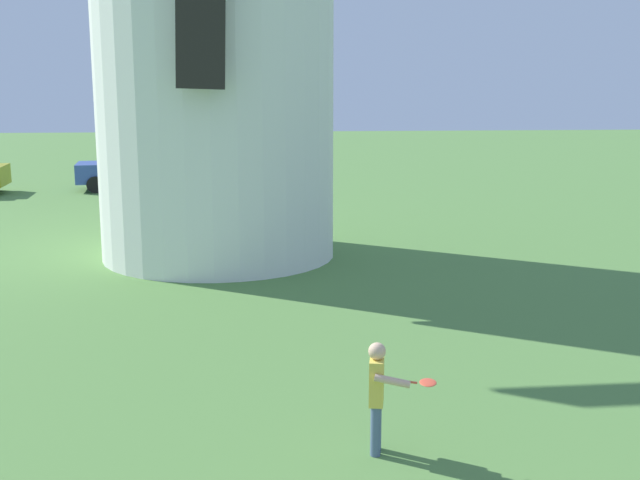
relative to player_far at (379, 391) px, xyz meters
name	(u,v)px	position (x,y,z in m)	size (l,w,h in m)	color
player_far	(379,391)	(0.00, 0.00, 0.00)	(0.71, 0.61, 1.25)	slate
parked_car_blue	(137,167)	(-5.61, 21.92, 0.10)	(4.46, 2.25, 1.56)	#334C99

